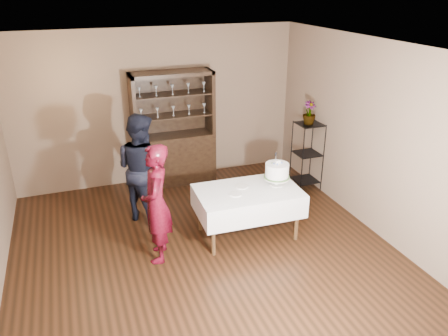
{
  "coord_description": "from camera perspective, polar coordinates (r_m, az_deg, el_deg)",
  "views": [
    {
      "loc": [
        -1.46,
        -4.87,
        3.4
      ],
      "look_at": [
        0.35,
        0.1,
        1.11
      ],
      "focal_mm": 35.0,
      "sensor_mm": 36.0,
      "label": 1
    }
  ],
  "objects": [
    {
      "name": "cake",
      "position": [
        6.17,
        6.93,
        -0.49
      ],
      "size": [
        0.42,
        0.42,
        0.51
      ],
      "rotation": [
        0.0,
        0.0,
        0.33
      ],
      "color": "silver",
      "rests_on": "cake_table"
    },
    {
      "name": "plate_far",
      "position": [
        6.16,
        2.32,
        -2.38
      ],
      "size": [
        0.23,
        0.23,
        0.01
      ],
      "primitive_type": "cylinder",
      "rotation": [
        0.0,
        0.0,
        0.21
      ],
      "color": "silver",
      "rests_on": "cake_table"
    },
    {
      "name": "back_wall",
      "position": [
        7.78,
        -8.63,
        7.88
      ],
      "size": [
        5.0,
        0.02,
        2.7
      ],
      "primitive_type": "cube",
      "color": "#76614C",
      "rests_on": "floor"
    },
    {
      "name": "potted_plant",
      "position": [
        7.38,
        11.08,
        7.09
      ],
      "size": [
        0.24,
        0.24,
        0.39
      ],
      "primitive_type": "imported",
      "rotation": [
        0.0,
        0.0,
        0.12
      ],
      "color": "#466E34",
      "rests_on": "plant_etagere"
    },
    {
      "name": "plant_etagere",
      "position": [
        7.64,
        10.81,
        1.89
      ],
      "size": [
        0.42,
        0.42,
        1.2
      ],
      "color": "black",
      "rests_on": "floor"
    },
    {
      "name": "cake_table",
      "position": [
        6.14,
        3.13,
        -4.32
      ],
      "size": [
        1.47,
        0.94,
        0.72
      ],
      "rotation": [
        0.0,
        0.0,
        -0.04
      ],
      "color": "silver",
      "rests_on": "floor"
    },
    {
      "name": "plate_near",
      "position": [
        5.93,
        1.5,
        -3.42
      ],
      "size": [
        0.23,
        0.23,
        0.01
      ],
      "primitive_type": "cylinder",
      "rotation": [
        0.0,
        0.0,
        0.39
      ],
      "color": "silver",
      "rests_on": "cake_table"
    },
    {
      "name": "ceiling",
      "position": [
        5.13,
        -3.46,
        15.53
      ],
      "size": [
        5.0,
        5.0,
        0.0
      ],
      "primitive_type": "plane",
      "rotation": [
        3.14,
        0.0,
        0.0
      ],
      "color": "white",
      "rests_on": "back_wall"
    },
    {
      "name": "floor",
      "position": [
        6.11,
        -2.84,
        -10.41
      ],
      "size": [
        5.0,
        5.0,
        0.0
      ],
      "primitive_type": "plane",
      "color": "black",
      "rests_on": "ground"
    },
    {
      "name": "wall_right",
      "position": [
        6.6,
        18.14,
        4.13
      ],
      "size": [
        0.02,
        5.0,
        2.7
      ],
      "primitive_type": "cube",
      "color": "#76614C",
      "rests_on": "floor"
    },
    {
      "name": "man",
      "position": [
        6.59,
        -10.75,
        0.03
      ],
      "size": [
        1.0,
        1.03,
        1.67
      ],
      "primitive_type": "imported",
      "rotation": [
        0.0,
        0.0,
        2.23
      ],
      "color": "black",
      "rests_on": "floor"
    },
    {
      "name": "woman",
      "position": [
        5.59,
        -8.83,
        -4.67
      ],
      "size": [
        0.51,
        0.65,
        1.59
      ],
      "primitive_type": "imported",
      "rotation": [
        0.0,
        0.0,
        -1.82
      ],
      "color": "#3E0511",
      "rests_on": "floor"
    },
    {
      "name": "china_hutch",
      "position": [
        7.8,
        -6.51,
        2.73
      ],
      "size": [
        1.4,
        0.48,
        2.0
      ],
      "color": "black",
      "rests_on": "floor"
    }
  ]
}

